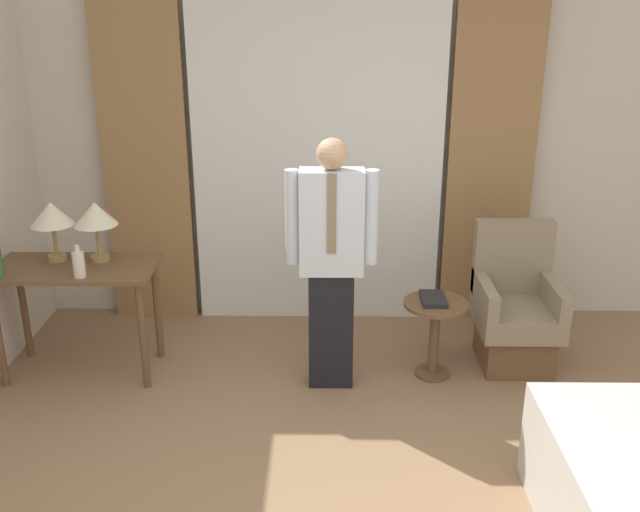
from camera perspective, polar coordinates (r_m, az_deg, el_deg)
wall_back at (r=5.55m, az=-0.17°, el=8.59°), size 10.00×0.06×2.70m
curtain_sheer_center at (r=5.44m, az=-0.19°, el=7.69°), size 1.89×0.06×2.58m
curtain_drape_left at (r=5.61m, az=-13.80°, el=7.50°), size 0.65×0.06×2.58m
curtain_drape_right at (r=5.58m, az=13.51°, el=7.45°), size 0.65×0.06×2.58m
desk at (r=5.03m, az=-18.93°, el=-2.18°), size 1.07×0.54×0.78m
table_lamp_left at (r=5.04m, az=-20.68°, el=3.02°), size 0.29×0.29×0.41m
table_lamp_right at (r=4.94m, az=-17.53°, el=3.07°), size 0.29×0.29×0.41m
bottle_near_edge at (r=4.76m, az=-18.74°, el=-0.61°), size 0.08×0.08×0.21m
person at (r=4.51m, az=0.92°, el=-0.03°), size 0.58×0.20×1.67m
armchair at (r=5.19m, az=15.33°, el=-4.59°), size 0.55×0.60×0.99m
side_table at (r=4.88m, az=9.17°, el=-5.55°), size 0.43×0.43×0.55m
book at (r=4.82m, az=9.05°, el=-3.41°), size 0.16×0.26×0.03m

